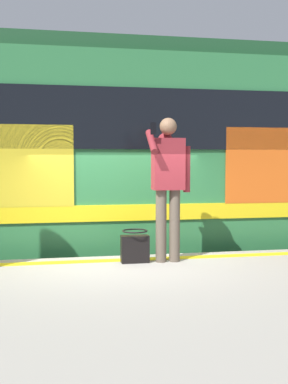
% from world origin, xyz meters
% --- Properties ---
extents(ground_plane, '(23.92, 23.92, 0.00)m').
position_xyz_m(ground_plane, '(0.00, 0.00, 0.00)').
color(ground_plane, '#3D3D3F').
extents(platform, '(12.99, 4.06, 1.10)m').
position_xyz_m(platform, '(0.00, 2.03, 0.55)').
color(platform, '#9E998E').
rests_on(platform, ground).
extents(safety_line, '(12.73, 0.16, 0.01)m').
position_xyz_m(safety_line, '(0.00, 0.30, 1.11)').
color(safety_line, yellow).
rests_on(safety_line, platform).
extents(track_rail_near, '(16.89, 0.08, 0.16)m').
position_xyz_m(track_rail_near, '(0.00, -1.26, 0.08)').
color(track_rail_near, slate).
rests_on(track_rail_near, ground).
extents(track_rail_far, '(16.89, 0.08, 0.16)m').
position_xyz_m(track_rail_far, '(0.00, -2.69, 0.08)').
color(track_rail_far, slate).
rests_on(track_rail_far, ground).
extents(train_carriage, '(11.07, 3.02, 4.12)m').
position_xyz_m(train_carriage, '(-0.54, -1.97, 2.60)').
color(train_carriage, '#2D723F').
rests_on(train_carriage, ground).
extents(passenger, '(0.57, 0.55, 1.86)m').
position_xyz_m(passenger, '(-0.57, 0.47, 2.21)').
color(passenger, brown).
rests_on(passenger, platform).
extents(handbag, '(0.36, 0.33, 0.42)m').
position_xyz_m(handbag, '(-0.14, 0.45, 1.30)').
color(handbag, black).
rests_on(handbag, platform).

